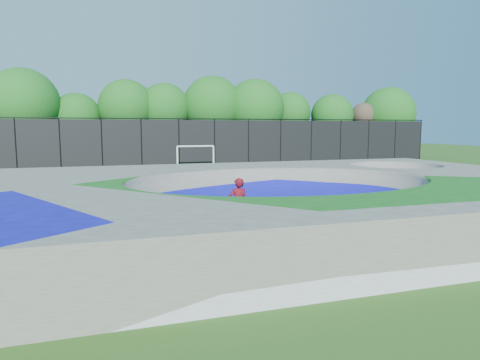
% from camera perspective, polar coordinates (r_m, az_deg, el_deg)
% --- Properties ---
extents(ground, '(120.00, 120.00, 0.00)m').
position_cam_1_polar(ground, '(15.43, 5.49, -5.27)').
color(ground, '#285116').
rests_on(ground, ground).
extents(skate_deck, '(22.00, 14.00, 1.50)m').
position_cam_1_polar(skate_deck, '(15.29, 5.53, -2.52)').
color(skate_deck, gray).
rests_on(skate_deck, ground).
extents(skater, '(0.61, 0.40, 1.68)m').
position_cam_1_polar(skater, '(13.70, -0.23, -3.22)').
color(skater, red).
rests_on(skater, ground).
extents(skateboard, '(0.80, 0.30, 0.05)m').
position_cam_1_polar(skateboard, '(13.87, -0.23, -6.53)').
color(skateboard, black).
rests_on(skateboard, ground).
extents(soccer_goal, '(2.93, 0.12, 1.93)m').
position_cam_1_polar(soccer_goal, '(32.84, -5.94, 3.57)').
color(soccer_goal, white).
rests_on(soccer_goal, ground).
extents(fence, '(48.09, 0.09, 4.04)m').
position_cam_1_polar(fence, '(35.36, -8.14, 5.01)').
color(fence, black).
rests_on(fence, ground).
extents(treeline, '(52.44, 6.98, 8.12)m').
position_cam_1_polar(treeline, '(40.11, -9.53, 9.26)').
color(treeline, '#4F3B27').
rests_on(treeline, ground).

